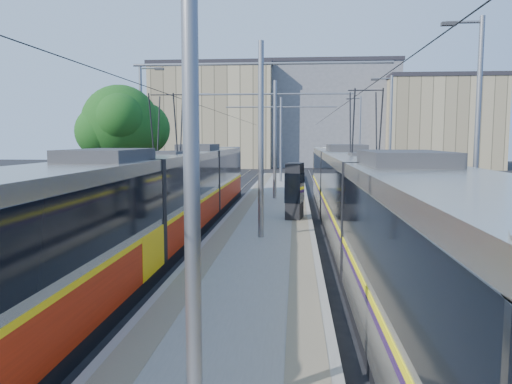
{
  "coord_description": "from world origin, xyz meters",
  "views": [
    {
      "loc": [
        1.25,
        -9.9,
        3.86
      ],
      "look_at": [
        -0.43,
        11.23,
        1.6
      ],
      "focal_mm": 35.0,
      "sensor_mm": 36.0,
      "label": 1
    }
  ],
  "objects": [
    {
      "name": "building_right",
      "position": [
        20.0,
        58.0,
        5.98
      ],
      "size": [
        14.28,
        10.2,
        11.95
      ],
      "color": "tan",
      "rests_on": "ground"
    },
    {
      "name": "tree",
      "position": [
        -8.2,
        17.5,
        4.62
      ],
      "size": [
        4.7,
        4.35,
        6.83
      ],
      "color": "#382314",
      "rests_on": "ground"
    },
    {
      "name": "rails",
      "position": [
        0.0,
        17.0,
        0.02
      ],
      "size": [
        8.71,
        70.0,
        0.03
      ],
      "color": "gray",
      "rests_on": "ground"
    },
    {
      "name": "tram_right",
      "position": [
        3.6,
        7.48,
        1.86
      ],
      "size": [
        2.43,
        31.56,
        5.5
      ],
      "color": "black",
      "rests_on": "ground"
    },
    {
      "name": "platform",
      "position": [
        0.0,
        17.0,
        0.15
      ],
      "size": [
        4.0,
        50.0,
        0.3
      ],
      "primitive_type": "cube",
      "color": "gray",
      "rests_on": "ground"
    },
    {
      "name": "building_centre",
      "position": [
        6.0,
        64.0,
        7.25
      ],
      "size": [
        18.36,
        14.28,
        14.48
      ],
      "color": "gray",
      "rests_on": "ground"
    },
    {
      "name": "tram_left",
      "position": [
        -3.6,
        8.67,
        1.71
      ],
      "size": [
        2.43,
        30.23,
        5.5
      ],
      "color": "black",
      "rests_on": "ground"
    },
    {
      "name": "catenary",
      "position": [
        0.0,
        14.15,
        4.52
      ],
      "size": [
        9.2,
        70.0,
        7.0
      ],
      "color": "gray",
      "rests_on": "platform"
    },
    {
      "name": "tactile_strip_left",
      "position": [
        -1.45,
        17.0,
        0.3
      ],
      "size": [
        0.7,
        50.0,
        0.01
      ],
      "primitive_type": "cube",
      "color": "gray",
      "rests_on": "platform"
    },
    {
      "name": "ground",
      "position": [
        0.0,
        0.0,
        0.0
      ],
      "size": [
        160.0,
        160.0,
        0.0
      ],
      "primitive_type": "plane",
      "color": "black",
      "rests_on": "ground"
    },
    {
      "name": "street_lamps",
      "position": [
        -0.0,
        21.0,
        4.18
      ],
      "size": [
        15.18,
        38.22,
        8.0
      ],
      "color": "gray",
      "rests_on": "ground"
    },
    {
      "name": "building_left",
      "position": [
        -10.0,
        60.0,
        6.97
      ],
      "size": [
        16.32,
        12.24,
        13.92
      ],
      "color": "tan",
      "rests_on": "ground"
    },
    {
      "name": "tactile_strip_right",
      "position": [
        1.45,
        17.0,
        0.3
      ],
      "size": [
        0.7,
        50.0,
        0.01
      ],
      "primitive_type": "cube",
      "color": "gray",
      "rests_on": "platform"
    },
    {
      "name": "shelter",
      "position": [
        1.21,
        12.27,
        1.61
      ],
      "size": [
        0.89,
        1.24,
        2.5
      ],
      "rotation": [
        0.0,
        0.0,
        -0.18
      ],
      "color": "black",
      "rests_on": "platform"
    }
  ]
}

